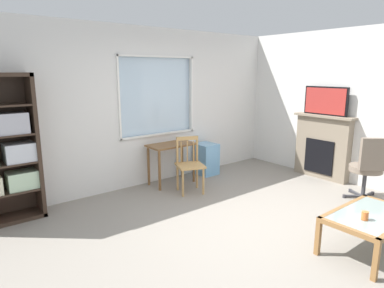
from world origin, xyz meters
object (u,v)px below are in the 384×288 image
Objects in this scene: tv at (326,101)px; office_chair at (369,165)px; fireplace at (322,146)px; desk_under_window at (171,151)px; coffee_table at (370,219)px; wooden_chair at (190,164)px; plastic_drawer_unit at (206,159)px; sippy_cup at (365,216)px.

tv is 0.81× the size of office_chair.
desk_under_window is at bearing 149.00° from fireplace.
tv is 2.85m from coffee_table.
wooden_chair is 0.84× the size of coffee_table.
plastic_drawer_unit reaches higher than coffee_table.
plastic_drawer_unit is 0.60× the size of office_chair.
office_chair is (1.03, -2.55, 0.26)m from plastic_drawer_unit.
wooden_chair is at bearing 98.43° from coffee_table.
office_chair is at bearing -68.01° from plastic_drawer_unit.
tv is 9.00× the size of sippy_cup.
fireplace reaches higher than plastic_drawer_unit.
wooden_chair is 2.71m from tv.
tv reaches higher than office_chair.
wooden_chair is at bearing -146.16° from plastic_drawer_unit.
wooden_chair is 2.56m from fireplace.
tv is at bearing -44.21° from plastic_drawer_unit.
fireplace is (2.38, -1.43, 0.01)m from desk_under_window.
fireplace is at bearing 39.27° from sippy_cup.
office_chair is 1.83m from sippy_cup.
fireplace is 2.67m from coffee_table.
plastic_drawer_unit is 0.56× the size of coffee_table.
sippy_cup reaches higher than coffee_table.
office_chair is (1.87, -1.98, 0.09)m from wooden_chair.
sippy_cup is at bearing -140.49° from tv.
tv is 0.76× the size of coffee_table.
wooden_chair is at bearing 133.39° from office_chair.
plastic_drawer_unit is 3.28m from coffee_table.
office_chair is 0.93× the size of coffee_table.
coffee_table is at bearing -81.57° from wooden_chair.
tv reaches higher than fireplace.
desk_under_window reaches higher than plastic_drawer_unit.
coffee_table is (-0.45, -3.25, 0.07)m from plastic_drawer_unit.
sippy_cup is (-2.17, -1.79, -0.95)m from tv.
desk_under_window is 0.89m from plastic_drawer_unit.
sippy_cup is (-0.65, -3.27, 0.18)m from plastic_drawer_unit.
desk_under_window is 2.78m from fireplace.
tv reaches higher than desk_under_window.
tv reaches higher than coffee_table.
fireplace is 1.09× the size of coffee_table.
fireplace is 2.83m from sippy_cup.
wooden_chair is at bearing 94.14° from sippy_cup.
sippy_cup is at bearing -156.66° from office_chair.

